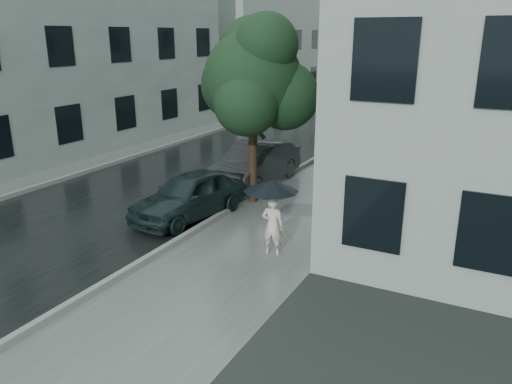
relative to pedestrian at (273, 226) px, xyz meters
The scene contains 14 objects.
ground 2.29m from the pedestrian, 112.58° to the right, with size 120.00×120.00×0.00m, color black.
sidewalk 10.04m from the pedestrian, 93.33° to the left, with size 3.50×60.00×0.01m, color slate.
kerb_near 10.31m from the pedestrian, 103.53° to the left, with size 0.15×60.00×0.15m, color slate.
asphalt_road 11.64m from the pedestrian, 120.57° to the left, with size 6.85×60.00×0.00m, color black.
kerb_far 13.75m from the pedestrian, 133.25° to the left, with size 0.15×60.00×0.15m, color slate.
sidewalk_far 14.40m from the pedestrian, 135.93° to the left, with size 1.70×60.00×0.01m, color #4C5451.
building_far_a 16.29m from the pedestrian, 157.66° to the left, with size 7.02×20.00×9.50m.
building_far_b 31.75m from the pedestrian, 117.54° to the left, with size 7.02×18.00×8.00m.
pedestrian is the anchor object (origin of this frame).
umbrella 1.01m from the pedestrian, 119.86° to the right, with size 1.70×1.70×0.99m.
street_tree 5.13m from the pedestrian, 123.37° to the left, with size 3.81×3.46×5.67m.
lamp_post 11.42m from the pedestrian, 100.10° to the left, with size 0.82×0.47×5.24m.
car_near 3.45m from the pedestrian, 158.70° to the left, with size 1.56×3.87×1.32m, color black.
car_far 5.79m from the pedestrian, 121.56° to the left, with size 1.57×4.49×1.48m, color #232528.
Camera 1 is at (5.52, -7.94, 5.07)m, focal length 35.00 mm.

